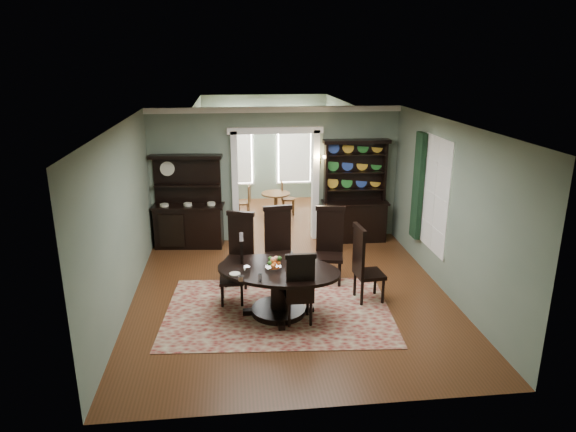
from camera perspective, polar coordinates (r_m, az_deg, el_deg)
name	(u,v)px	position (r m, az deg, el deg)	size (l,w,h in m)	color
room	(291,210)	(8.57, 0.32, 0.69)	(5.51, 6.01, 3.01)	#582D17
parlor	(267,154)	(13.91, -2.32, 6.94)	(3.51, 3.50, 3.01)	#582D17
doorway_trim	(275,170)	(11.41, -1.41, 5.14)	(2.08, 0.25, 2.57)	white
right_window	(427,191)	(10.05, 15.16, 2.73)	(0.15, 1.47, 2.12)	white
wall_sconce	(319,158)	(11.33, 3.47, 6.43)	(0.27, 0.21, 0.21)	gold
rug	(278,311)	(8.64, -1.09, -10.46)	(3.69, 2.47, 0.01)	maroon
dining_table	(278,283)	(8.32, -1.09, -7.42)	(2.36, 2.36, 0.79)	black
centerpiece	(273,266)	(8.19, -1.65, -5.52)	(1.32, 0.85, 0.22)	silver
chair_far_left	(240,246)	(9.43, -5.37, -3.37)	(0.62, 0.61, 1.35)	black
chair_far_mid	(279,242)	(9.53, -1.02, -2.87)	(0.58, 0.56, 1.41)	black
chair_far_right	(330,242)	(9.52, 4.64, -2.93)	(0.61, 0.59, 1.41)	black
chair_end_left	(237,269)	(8.69, -5.65, -5.84)	(0.42, 0.46, 1.19)	black
chair_end_right	(364,262)	(8.78, 8.39, -5.10)	(0.52, 0.54, 1.35)	black
chair_near	(300,287)	(7.95, 1.31, -7.91)	(0.47, 0.43, 1.23)	black
sideboard	(189,215)	(11.42, -10.96, 0.11)	(1.59, 0.70, 2.03)	black
welsh_dresser	(355,205)	(11.65, 7.41, 1.26)	(1.48, 0.57, 2.29)	black
parlor_table	(276,202)	(13.19, -1.36, 1.58)	(0.74, 0.74, 0.68)	#4F2F16
parlor_chair_left	(246,201)	(13.24, -4.74, 1.68)	(0.39, 0.38, 0.87)	#4F2F16
parlor_chair_right	(286,197)	(13.51, -0.25, 2.12)	(0.38, 0.38, 0.89)	#4F2F16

